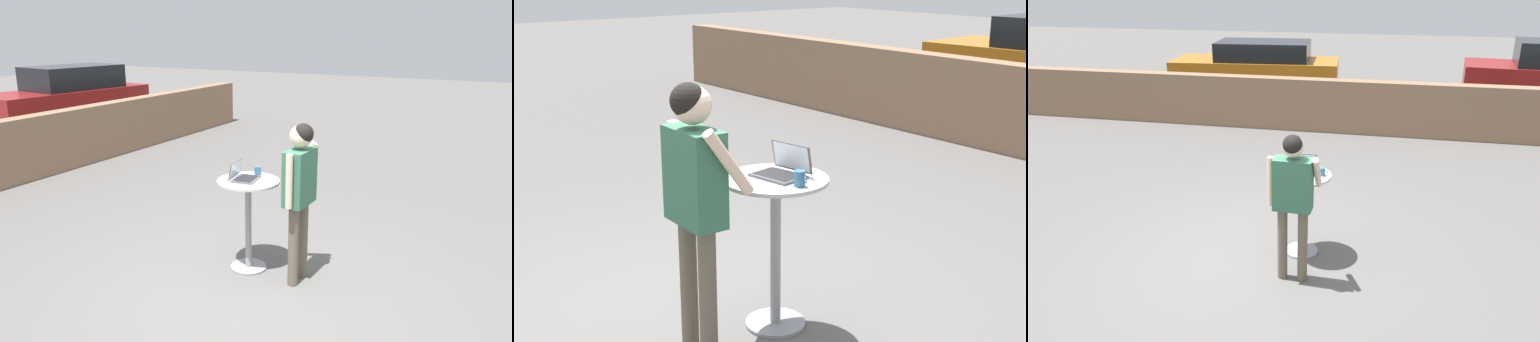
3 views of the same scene
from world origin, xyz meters
The scene contains 6 objects.
ground_plane centered at (0.00, 0.00, 0.00)m, with size 50.00×50.00×0.00m, color #5B5956.
cafe_table centered at (0.55, 0.41, 0.71)m, with size 0.68×0.68×1.04m.
laptop centered at (0.55, 0.47, 1.09)m, with size 0.36×0.32×0.21m.
coffee_mug centered at (0.78, 0.41, 1.09)m, with size 0.11×0.07×0.10m.
standing_person centered at (0.55, -0.20, 1.10)m, with size 0.56×0.37×1.72m.
parked_car_further_down centered at (5.69, 8.94, 0.84)m, with size 4.56×2.17×1.68m.
Camera 1 is at (-3.95, -2.14, 2.61)m, focal length 35.00 mm.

